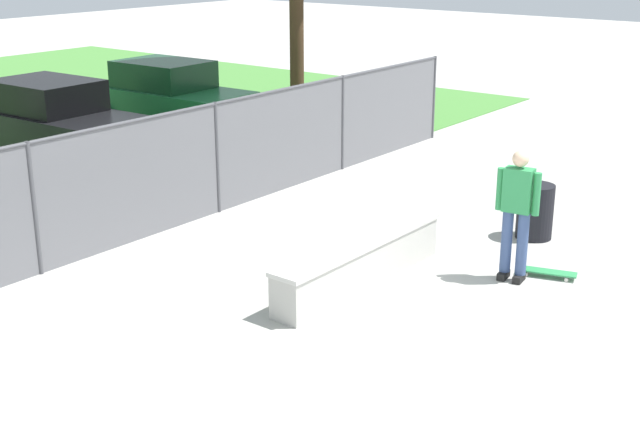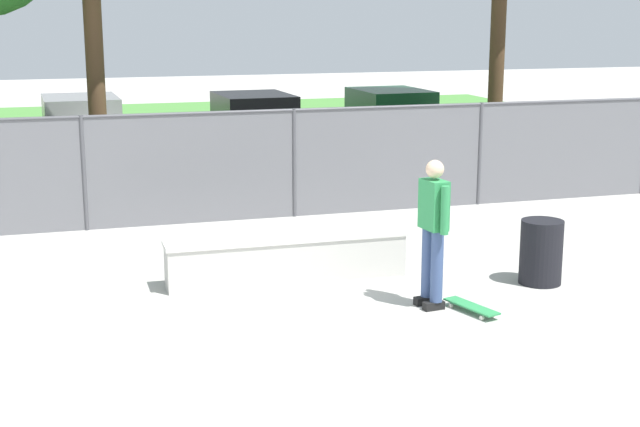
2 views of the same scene
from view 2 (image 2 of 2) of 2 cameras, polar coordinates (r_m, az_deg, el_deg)
name	(u,v)px [view 2 (image 2 of 2)]	position (r m, az deg, el deg)	size (l,w,h in m)	color
ground_plane	(272,330)	(10.48, -3.03, -7.28)	(80.00, 80.00, 0.00)	#ADAAA3
grass_strip	(135,141)	(25.78, -11.46, 4.48)	(29.73, 20.00, 0.02)	#478438
concrete_ledge	(287,258)	(12.22, -2.06, -2.80)	(3.26, 0.51, 0.62)	#B7B5AD
skateboarder	(433,227)	(11.06, 7.07, -0.82)	(0.31, 0.60, 1.82)	black
skateboard	(471,307)	(11.17, 9.43, -5.75)	(0.42, 0.82, 0.09)	#2D8C4C
chainlink_fence	(192,163)	(15.51, -7.96, 3.11)	(17.80, 0.07, 1.90)	#4C4C51
car_white	(82,134)	(21.12, -14.60, 4.83)	(2.13, 4.26, 1.66)	silver
car_black	(255,130)	(21.12, -4.06, 5.21)	(2.13, 4.26, 1.66)	black
car_green	(392,124)	(22.30, 4.50, 5.59)	(2.13, 4.26, 1.66)	#1E6638
trash_bin	(541,252)	(12.43, 13.62, -2.35)	(0.56, 0.56, 0.86)	black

